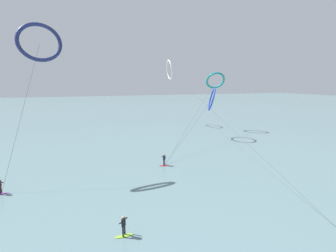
{
  "coord_description": "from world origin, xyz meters",
  "views": [
    {
      "loc": [
        -7.45,
        1.83,
        11.53
      ],
      "look_at": [
        0.0,
        23.51,
        7.19
      ],
      "focal_mm": 24.57,
      "sensor_mm": 36.0,
      "label": 1
    }
  ],
  "objects_px": {
    "surfer_lime": "(124,227)",
    "kite_ivory": "(169,70)",
    "surfer_violet": "(0,187)",
    "kite_teal": "(215,81)",
    "kite_cobalt": "(212,99)",
    "surfer_crimson": "(164,161)",
    "kite_navy": "(39,42)"
  },
  "relations": [
    {
      "from": "kite_navy",
      "to": "kite_teal",
      "type": "bearing_deg",
      "value": 17.95
    },
    {
      "from": "surfer_violet",
      "to": "kite_cobalt",
      "type": "distance_m",
      "value": 36.77
    },
    {
      "from": "kite_teal",
      "to": "kite_navy",
      "type": "height_order",
      "value": "kite_navy"
    },
    {
      "from": "surfer_crimson",
      "to": "kite_cobalt",
      "type": "relative_size",
      "value": 0.11
    },
    {
      "from": "surfer_lime",
      "to": "kite_cobalt",
      "type": "bearing_deg",
      "value": -5.52
    },
    {
      "from": "kite_navy",
      "to": "kite_cobalt",
      "type": "bearing_deg",
      "value": 10.56
    },
    {
      "from": "surfer_violet",
      "to": "kite_cobalt",
      "type": "bearing_deg",
      "value": 116.44
    },
    {
      "from": "kite_navy",
      "to": "kite_ivory",
      "type": "height_order",
      "value": "kite_navy"
    },
    {
      "from": "kite_teal",
      "to": "kite_navy",
      "type": "bearing_deg",
      "value": 42.79
    },
    {
      "from": "surfer_crimson",
      "to": "kite_cobalt",
      "type": "height_order",
      "value": "kite_cobalt"
    },
    {
      "from": "surfer_violet",
      "to": "kite_teal",
      "type": "xyz_separation_m",
      "value": [
        37.85,
        21.98,
        11.18
      ]
    },
    {
      "from": "surfer_lime",
      "to": "kite_ivory",
      "type": "height_order",
      "value": "kite_ivory"
    },
    {
      "from": "surfer_crimson",
      "to": "kite_teal",
      "type": "bearing_deg",
      "value": -172.92
    },
    {
      "from": "kite_cobalt",
      "to": "kite_ivory",
      "type": "distance_m",
      "value": 19.08
    },
    {
      "from": "surfer_violet",
      "to": "kite_ivory",
      "type": "distance_m",
      "value": 46.29
    },
    {
      "from": "kite_teal",
      "to": "kite_cobalt",
      "type": "bearing_deg",
      "value": 69.41
    },
    {
      "from": "surfer_lime",
      "to": "kite_teal",
      "type": "bearing_deg",
      "value": -4.33
    },
    {
      "from": "surfer_lime",
      "to": "kite_cobalt",
      "type": "relative_size",
      "value": 0.11
    },
    {
      "from": "kite_ivory",
      "to": "kite_cobalt",
      "type": "bearing_deg",
      "value": -165.41
    },
    {
      "from": "surfer_lime",
      "to": "kite_ivory",
      "type": "bearing_deg",
      "value": 11.24
    },
    {
      "from": "surfer_lime",
      "to": "kite_teal",
      "type": "distance_m",
      "value": 43.8
    },
    {
      "from": "kite_cobalt",
      "to": "surfer_crimson",
      "type": "bearing_deg",
      "value": -25.4
    },
    {
      "from": "kite_teal",
      "to": "kite_cobalt",
      "type": "xyz_separation_m",
      "value": [
        -4.98,
        -7.24,
        -3.84
      ]
    },
    {
      "from": "kite_cobalt",
      "to": "kite_ivory",
      "type": "relative_size",
      "value": 0.31
    },
    {
      "from": "surfer_crimson",
      "to": "kite_navy",
      "type": "bearing_deg",
      "value": -43.03
    },
    {
      "from": "surfer_lime",
      "to": "kite_navy",
      "type": "xyz_separation_m",
      "value": [
        -6.76,
        14.44,
        15.17
      ]
    },
    {
      "from": "surfer_lime",
      "to": "kite_ivory",
      "type": "distance_m",
      "value": 49.22
    },
    {
      "from": "surfer_crimson",
      "to": "kite_teal",
      "type": "distance_m",
      "value": 29.57
    },
    {
      "from": "surfer_violet",
      "to": "kite_navy",
      "type": "distance_m",
      "value": 16.19
    },
    {
      "from": "kite_navy",
      "to": "kite_ivory",
      "type": "distance_m",
      "value": 38.55
    },
    {
      "from": "surfer_violet",
      "to": "surfer_crimson",
      "type": "bearing_deg",
      "value": 99.64
    },
    {
      "from": "surfer_violet",
      "to": "kite_navy",
      "type": "relative_size",
      "value": 0.09
    }
  ]
}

